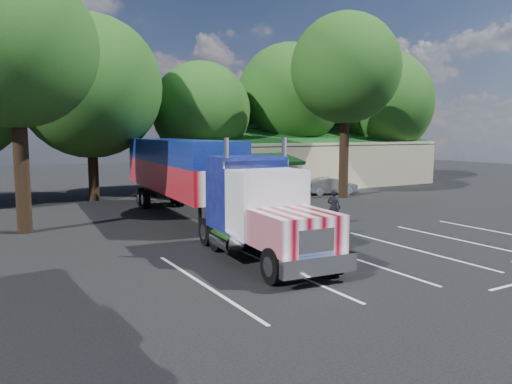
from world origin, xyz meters
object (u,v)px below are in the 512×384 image
semi_truck (195,175)px  bicycle (271,207)px  woman (334,207)px  silver_sedan (332,186)px

semi_truck → bicycle: 5.54m
woman → bicycle: size_ratio=1.06×
bicycle → silver_sedan: (9.33, 5.95, 0.20)m
semi_truck → woman: bearing=-28.3°
woman → bicycle: (-1.07, 4.55, -0.48)m
bicycle → silver_sedan: bearing=1.3°
woman → silver_sedan: (8.26, 10.50, -0.28)m
woman → silver_sedan: bearing=-71.3°
semi_truck → bicycle: semi_truck is taller
bicycle → woman: bearing=-108.0°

